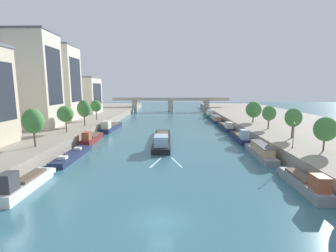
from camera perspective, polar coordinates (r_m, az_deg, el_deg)
ground_plane at (r=25.20m, az=-1.81°, el=-21.80°), size 400.00×400.00×0.00m
quay_left at (r=86.76m, az=-25.66°, el=0.50°), size 36.00×170.00×2.59m
quay_right at (r=85.74m, az=26.48°, el=0.35°), size 36.00×170.00×2.59m
barge_midriver at (r=55.95m, az=-1.44°, el=-3.26°), size 4.25×23.04×3.21m
wake_behind_barge at (r=42.34m, az=-0.43°, el=-8.66°), size 5.60×5.93×0.03m
moored_boat_left_near at (r=35.84m, az=-30.90°, el=-11.63°), size 2.20×10.84×3.51m
moored_boat_left_lone at (r=48.11m, az=-21.84°, el=-6.51°), size 2.75×13.60×2.10m
moored_boat_left_end at (r=60.20m, az=-17.71°, el=-2.78°), size 2.52×12.15×3.16m
moored_boat_left_far at (r=75.95m, az=-13.50°, el=-0.17°), size 3.49×16.13×3.45m
moored_boat_right_upstream at (r=35.85m, az=29.73°, el=-11.67°), size 2.16×10.89×3.09m
moored_boat_right_far at (r=48.51m, az=21.25°, el=-5.65°), size 2.77×13.69×2.64m
moored_boat_right_downstream at (r=61.40m, az=16.75°, el=-2.49°), size 2.33×12.89×3.40m
moored_boat_right_second at (r=76.93m, az=13.65°, el=-0.15°), size 2.57×14.91×2.92m
moored_boat_right_end at (r=93.74m, az=11.28°, el=1.62°), size 3.12×15.64×2.37m
moored_boat_right_lone at (r=110.32m, az=9.72°, el=2.79°), size 3.59×15.53×3.40m
tree_left_nearest at (r=47.90m, az=-29.50°, el=1.03°), size 3.53×3.53×6.78m
tree_left_end_of_row at (r=60.40m, az=-23.30°, el=2.66°), size 3.68×3.68×6.23m
tree_left_second at (r=69.35m, az=-19.41°, el=3.91°), size 3.63×3.63×6.99m
tree_left_third at (r=81.01m, az=-16.81°, el=4.57°), size 3.49×3.49×6.35m
tree_right_nearest at (r=46.69m, az=33.42°, el=-0.64°), size 3.50×3.50×5.69m
tree_right_second at (r=55.61m, az=27.73°, el=1.78°), size 3.33×3.33×6.22m
tree_right_distant at (r=65.27m, az=22.97°, el=2.81°), size 3.35×3.35×5.89m
tree_right_past_mid at (r=76.22m, az=19.74°, el=3.70°), size 4.57×4.57×6.26m
lamppost_right_bank at (r=46.49m, az=27.76°, el=-1.76°), size 0.28×0.28×4.41m
building_left_tall at (r=72.21m, az=-30.22°, el=9.41°), size 13.92×9.66×24.47m
building_left_middle at (r=86.43m, az=-24.63°, el=9.32°), size 11.70×10.46×23.73m
building_left_corner at (r=104.37m, az=-19.84°, el=6.94°), size 13.19×13.22×14.68m
bridge_far at (r=133.15m, az=0.62°, el=5.62°), size 63.80×4.40×7.47m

